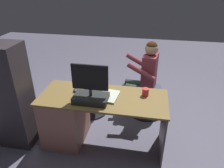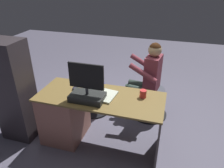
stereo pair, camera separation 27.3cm
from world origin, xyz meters
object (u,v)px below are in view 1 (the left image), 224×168
at_px(desk, 73,116).
at_px(monitor, 91,92).
at_px(visitor_chair, 147,99).
at_px(cup, 145,92).
at_px(keyboard, 98,93).
at_px(office_chair_teddy, 91,97).
at_px(person, 144,73).
at_px(computer_mouse, 76,90).
at_px(teddy_bear, 90,78).
at_px(tv_remote, 79,94).

relative_size(desk, monitor, 3.39).
bearing_deg(visitor_chair, cup, 87.24).
height_order(keyboard, visitor_chair, keyboard).
distance_m(office_chair_teddy, person, 0.97).
bearing_deg(person, cup, 93.70).
bearing_deg(desk, keyboard, -172.02).
distance_m(monitor, keyboard, 0.21).
distance_m(computer_mouse, visitor_chair, 1.30).
height_order(keyboard, person, person).
distance_m(monitor, teddy_bear, 0.91).
xyz_separation_m(computer_mouse, office_chair_teddy, (-0.00, -0.63, -0.49)).
height_order(monitor, tv_remote, monitor).
relative_size(keyboard, tv_remote, 2.80).
distance_m(desk, tv_remote, 0.38).
height_order(tv_remote, teddy_bear, teddy_bear).
xyz_separation_m(desk, office_chair_teddy, (-0.05, -0.70, -0.13)).
bearing_deg(monitor, computer_mouse, -36.87).
height_order(monitor, person, person).
xyz_separation_m(tv_remote, person, (-0.77, -0.83, -0.02)).
distance_m(monitor, office_chair_teddy, 1.05).
xyz_separation_m(desk, monitor, (-0.31, 0.12, 0.47)).
bearing_deg(keyboard, monitor, 74.41).
bearing_deg(keyboard, computer_mouse, -3.74).
bearing_deg(office_chair_teddy, person, -171.04).
bearing_deg(visitor_chair, office_chair_teddy, 8.96).
bearing_deg(cup, monitor, 21.68).
relative_size(office_chair_teddy, person, 0.44).
bearing_deg(teddy_bear, visitor_chair, -171.76).
height_order(desk, office_chair_teddy, desk).
xyz_separation_m(desk, visitor_chair, (-0.97, -0.84, -0.13)).
relative_size(visitor_chair, person, 0.47).
relative_size(desk, office_chair_teddy, 2.91).
bearing_deg(office_chair_teddy, computer_mouse, 89.96).
distance_m(keyboard, tv_remote, 0.24).
distance_m(office_chair_teddy, visitor_chair, 0.93).
relative_size(desk, tv_remote, 10.57).
xyz_separation_m(desk, person, (-0.89, -0.83, 0.33)).
distance_m(keyboard, person, 0.95).
distance_m(cup, office_chair_teddy, 1.18).
xyz_separation_m(office_chair_teddy, teddy_bear, (0.00, -0.01, 0.35)).
height_order(desk, teddy_bear, teddy_bear).
bearing_deg(monitor, keyboard, -105.59).
xyz_separation_m(monitor, keyboard, (-0.05, -0.17, -0.11)).
bearing_deg(person, keyboard, 55.64).
relative_size(computer_mouse, cup, 0.98).
relative_size(cup, person, 0.08).
distance_m(keyboard, visitor_chair, 1.12).
height_order(monitor, office_chair_teddy, monitor).
xyz_separation_m(computer_mouse, person, (-0.84, -0.76, -0.03)).
xyz_separation_m(office_chair_teddy, person, (-0.84, -0.13, 0.46)).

